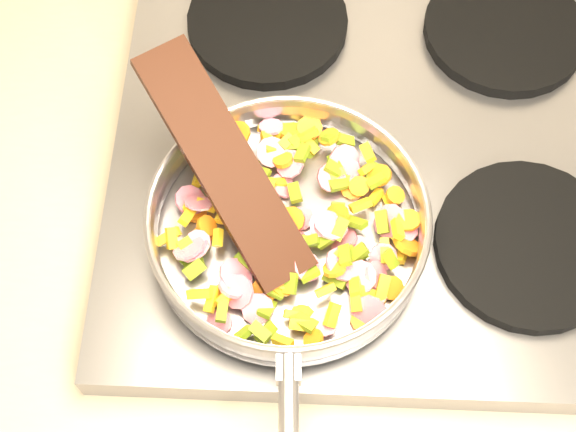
{
  "coord_description": "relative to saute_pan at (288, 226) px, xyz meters",
  "views": [
    {
      "loc": [
        -0.79,
        1.17,
        1.68
      ],
      "look_at": [
        -0.8,
        1.52,
        1.0
      ],
      "focal_mm": 50.0,
      "sensor_mm": 36.0,
      "label": 1
    }
  ],
  "objects": [
    {
      "name": "grate_br",
      "position": [
        0.24,
        0.29,
        -0.04
      ],
      "size": [
        0.19,
        0.19,
        0.02
      ],
      "primitive_type": "cylinder",
      "color": "black",
      "rests_on": "cooktop"
    },
    {
      "name": "grate_bl",
      "position": [
        -0.04,
        0.29,
        -0.04
      ],
      "size": [
        0.19,
        0.19,
        0.02
      ],
      "primitive_type": "cylinder",
      "color": "black",
      "rests_on": "cooktop"
    },
    {
      "name": "cooktop",
      "position": [
        0.1,
        0.15,
        -0.06
      ],
      "size": [
        0.6,
        0.6,
        0.04
      ],
      "primitive_type": "cube",
      "color": "#939399",
      "rests_on": "counter_top"
    },
    {
      "name": "saute_pan",
      "position": [
        0.0,
        0.0,
        0.0
      ],
      "size": [
        0.31,
        0.48,
        0.05
      ],
      "rotation": [
        0.0,
        0.0,
        0.04
      ],
      "color": "#9E9EA5",
      "rests_on": "grate_fl"
    },
    {
      "name": "grate_fr",
      "position": [
        0.24,
        0.01,
        -0.04
      ],
      "size": [
        0.19,
        0.19,
        0.02
      ],
      "primitive_type": "cylinder",
      "color": "black",
      "rests_on": "cooktop"
    },
    {
      "name": "grate_fl",
      "position": [
        -0.04,
        0.01,
        -0.04
      ],
      "size": [
        0.19,
        0.19,
        0.02
      ],
      "primitive_type": "cylinder",
      "color": "black",
      "rests_on": "cooktop"
    },
    {
      "name": "wooden_spatula",
      "position": [
        -0.06,
        0.04,
        0.04
      ],
      "size": [
        0.19,
        0.24,
        0.1
      ],
      "primitive_type": "cube",
      "rotation": [
        0.0,
        -0.35,
        2.18
      ],
      "color": "black",
      "rests_on": "saute_pan"
    },
    {
      "name": "vegetable_heap",
      "position": [
        0.01,
        0.01,
        -0.01
      ],
      "size": [
        0.26,
        0.26,
        0.05
      ],
      "color": "olive",
      "rests_on": "saute_pan"
    }
  ]
}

